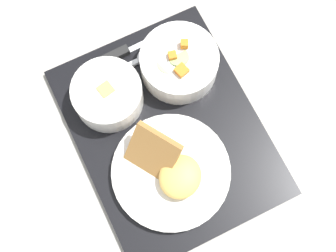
% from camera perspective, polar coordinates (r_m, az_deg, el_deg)
% --- Properties ---
extents(ground_plane, '(4.00, 4.00, 0.00)m').
position_cam_1_polar(ground_plane, '(0.85, 0.00, -0.78)').
color(ground_plane, '#ADA89E').
extents(serving_tray, '(0.41, 0.32, 0.01)m').
position_cam_1_polar(serving_tray, '(0.85, 0.00, -0.67)').
color(serving_tray, black).
rests_on(serving_tray, ground_plane).
extents(bowl_salad, '(0.14, 0.14, 0.07)m').
position_cam_1_polar(bowl_salad, '(0.85, 1.35, 7.75)').
color(bowl_salad, white).
rests_on(bowl_salad, serving_tray).
extents(bowl_soup, '(0.12, 0.12, 0.06)m').
position_cam_1_polar(bowl_soup, '(0.83, -7.39, 3.85)').
color(bowl_soup, white).
rests_on(bowl_soup, serving_tray).
extents(plate_main, '(0.21, 0.21, 0.08)m').
position_cam_1_polar(plate_main, '(0.81, 0.35, -5.52)').
color(plate_main, white).
rests_on(plate_main, serving_tray).
extents(knife, '(0.02, 0.16, 0.02)m').
position_cam_1_polar(knife, '(0.89, -5.92, 8.77)').
color(knife, silver).
rests_on(knife, serving_tray).
extents(spoon, '(0.04, 0.16, 0.01)m').
position_cam_1_polar(spoon, '(0.88, -3.85, 7.86)').
color(spoon, silver).
rests_on(spoon, serving_tray).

